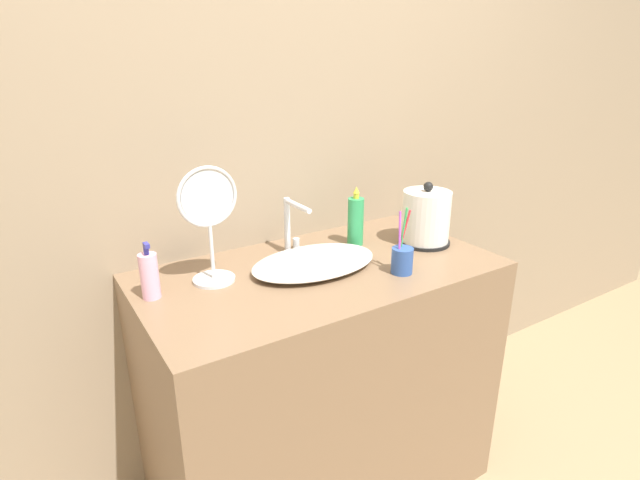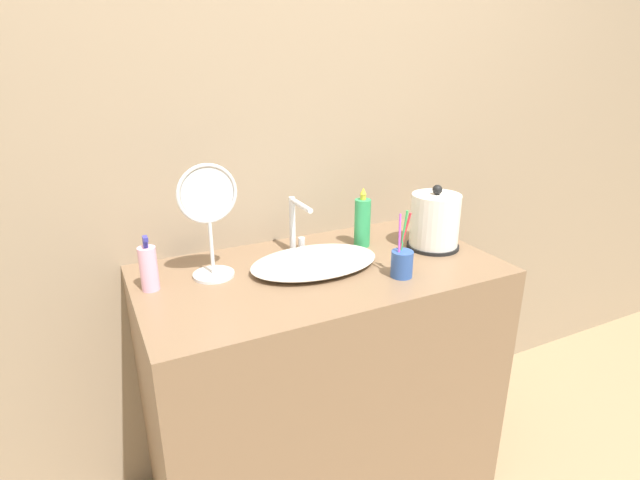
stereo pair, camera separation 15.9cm
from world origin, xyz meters
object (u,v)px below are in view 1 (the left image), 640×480
(electric_kettle, at_px, (426,219))
(lotion_bottle, at_px, (149,276))
(toothbrush_cup, at_px, (402,259))
(faucet, at_px, (291,222))
(vanity_mirror, at_px, (209,219))
(shampoo_bottle, at_px, (356,221))

(electric_kettle, height_order, lotion_bottle, electric_kettle)
(toothbrush_cup, distance_m, lotion_bottle, 0.77)
(faucet, distance_m, lotion_bottle, 0.52)
(electric_kettle, relative_size, vanity_mirror, 0.65)
(toothbrush_cup, bearing_deg, vanity_mirror, 153.43)
(lotion_bottle, relative_size, shampoo_bottle, 0.78)
(toothbrush_cup, xyz_separation_m, lotion_bottle, (-0.72, 0.25, 0.02))
(toothbrush_cup, height_order, shampoo_bottle, shampoo_bottle)
(lotion_bottle, bearing_deg, electric_kettle, -5.50)
(electric_kettle, xyz_separation_m, vanity_mirror, (-0.78, 0.11, 0.11))
(electric_kettle, distance_m, toothbrush_cup, 0.30)
(vanity_mirror, bearing_deg, electric_kettle, -7.73)
(faucet, bearing_deg, lotion_bottle, -170.20)
(faucet, height_order, lotion_bottle, faucet)
(lotion_bottle, bearing_deg, vanity_mirror, 3.61)
(electric_kettle, distance_m, vanity_mirror, 0.79)
(faucet, height_order, electric_kettle, electric_kettle)
(electric_kettle, relative_size, lotion_bottle, 1.37)
(toothbrush_cup, bearing_deg, electric_kettle, 32.45)
(faucet, relative_size, lotion_bottle, 1.15)
(faucet, xyz_separation_m, shampoo_bottle, (0.24, -0.05, -0.02))
(faucet, relative_size, electric_kettle, 0.84)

